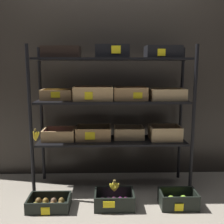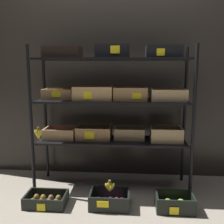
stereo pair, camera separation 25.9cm
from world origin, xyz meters
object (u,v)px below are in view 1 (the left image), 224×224
(crate_ground_kiwi, at_px, (49,204))
(banana_bunch_loose, at_px, (114,187))
(crate_ground_apple_green, at_px, (178,201))
(crate_ground_plum, at_px, (114,201))
(display_rack, at_px, (111,101))

(crate_ground_kiwi, distance_m, banana_bunch_loose, 0.59)
(crate_ground_apple_green, distance_m, banana_bunch_loose, 0.58)
(crate_ground_kiwi, xyz_separation_m, crate_ground_plum, (0.57, 0.02, 0.01))
(crate_ground_plum, relative_size, crate_ground_apple_green, 1.07)
(crate_ground_apple_green, bearing_deg, banana_bunch_loose, 178.80)
(crate_ground_kiwi, distance_m, crate_ground_plum, 0.57)
(crate_ground_plum, bearing_deg, display_rack, 92.32)
(display_rack, xyz_separation_m, crate_ground_apple_green, (0.58, -0.42, -0.84))
(display_rack, distance_m, crate_ground_apple_green, 1.11)
(crate_ground_plum, bearing_deg, banana_bunch_loose, 78.57)
(banana_bunch_loose, bearing_deg, display_rack, 92.37)
(display_rack, distance_m, crate_ground_plum, 0.94)
(crate_ground_plum, height_order, banana_bunch_loose, banana_bunch_loose)
(crate_ground_apple_green, height_order, banana_bunch_loose, banana_bunch_loose)
(display_rack, distance_m, banana_bunch_loose, 0.82)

